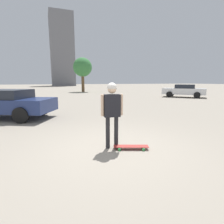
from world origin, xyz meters
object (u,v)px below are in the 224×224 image
object	(u,v)px
car_parked_far	(184,90)
person	(112,107)
car_parked_near	(4,103)
skateboard	(131,147)

from	to	relation	value
car_parked_far	person	bearing A→B (deg)	88.21
car_parked_near	car_parked_far	world-z (taller)	car_parked_far
skateboard	person	bearing A→B (deg)	-12.42
person	car_parked_far	bearing A→B (deg)	49.01
person	car_parked_far	world-z (taller)	person
person	skateboard	distance (m)	1.18
person	car_parked_near	world-z (taller)	person
person	skateboard	world-z (taller)	person
skateboard	car_parked_near	xyz separation A→B (m)	(-5.75, -3.97, 0.68)
skateboard	car_parked_near	world-z (taller)	car_parked_near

